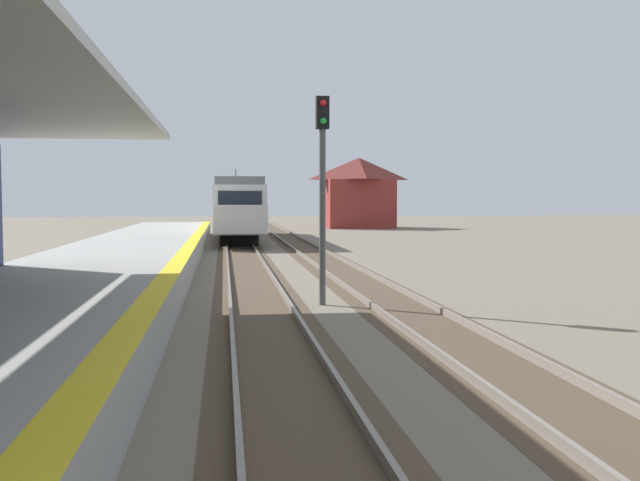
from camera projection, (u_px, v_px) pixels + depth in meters
station_platform at (53, 305)px, 14.95m from camera, size 5.00×80.00×0.91m
track_pair_nearest_platform at (256, 295)px, 19.51m from camera, size 2.34×120.00×0.16m
track_pair_middle at (379, 293)px, 19.97m from camera, size 2.34×120.00×0.16m
approaching_train at (237, 206)px, 46.68m from camera, size 2.93×19.60×4.76m
rail_signal_post at (322, 178)px, 17.88m from camera, size 0.32×0.34×5.20m
distant_trackside_house at (359, 191)px, 65.58m from camera, size 6.60×5.28×6.40m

